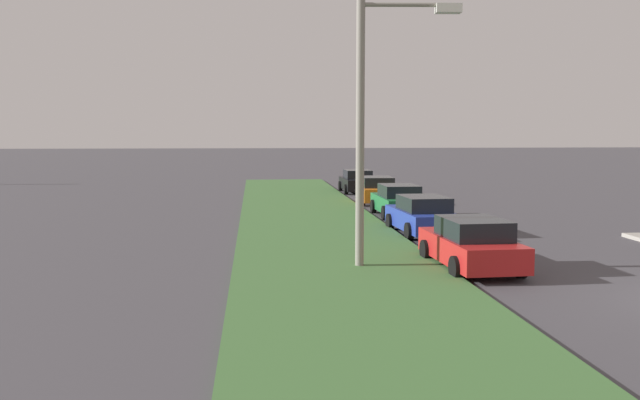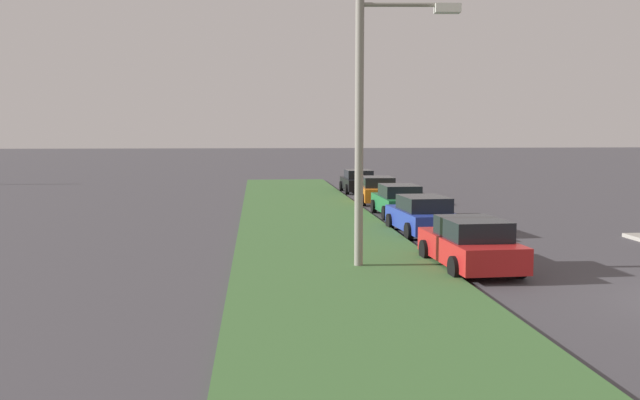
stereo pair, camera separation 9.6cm
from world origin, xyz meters
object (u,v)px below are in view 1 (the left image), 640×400
Objects in this scene: parked_car_blue at (422,216)px; streetlight at (373,114)px; parked_car_green at (398,201)px; parked_car_black at (357,181)px; parked_car_red at (471,244)px; parked_car_orange at (377,190)px.

parked_car_blue is 0.59× the size of streetlight.
parked_car_blue is 5.56m from parked_car_green.
parked_car_blue and parked_car_black have the same top height.
parked_car_red and parked_car_orange have the same top height.
parked_car_red is at bearing 178.51° from parked_car_black.
parked_car_red and parked_car_blue have the same top height.
streetlight is at bearing 172.48° from parked_car_orange.
parked_car_orange is (17.84, -0.55, 0.00)m from parked_car_red.
parked_car_orange is 1.02× the size of parked_car_black.
parked_car_red is at bearing 174.49° from parked_car_blue.
parked_car_green is 12.93m from streetlight.
parked_car_green is at bearing -177.04° from parked_car_orange.
parked_car_black is 0.57× the size of streetlight.
parked_car_green is at bearing 179.79° from parked_car_black.
parked_car_orange is at bearing -10.80° from streetlight.
parked_car_green and parked_car_orange have the same top height.
parked_car_blue is 1.02× the size of parked_car_green.
streetlight reaches higher than parked_car_green.
parked_car_blue is 7.98m from streetlight.
parked_car_orange is at bearing -4.29° from parked_car_red.
streetlight is at bearing 163.80° from parked_car_green.
parked_car_blue is 11.22m from parked_car_orange.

